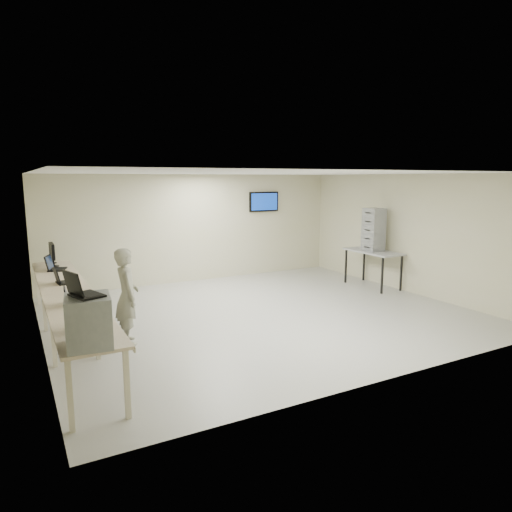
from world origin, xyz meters
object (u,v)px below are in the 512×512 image
side_table (373,254)px  workbench (68,295)px  equipment_box (89,321)px  soldier (127,296)px

side_table → workbench: bearing=-174.4°
workbench → equipment_box: (-0.06, -2.75, 0.35)m
workbench → soldier: (0.86, -0.40, -0.03)m
equipment_box → soldier: size_ratio=0.35×
soldier → side_table: bearing=-77.4°
workbench → side_table: (7.19, 0.71, 0.02)m
workbench → soldier: size_ratio=3.77×
soldier → workbench: bearing=67.9°
side_table → equipment_box: bearing=-154.5°
equipment_box → side_table: 8.04m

